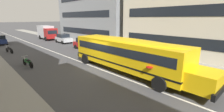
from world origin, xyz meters
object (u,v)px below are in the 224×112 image
parked_car_red_by_hydrant (85,43)px  motorcycle_by_crossing (9,50)px  parked_car_dark_blue_far_corner (0,40)px  motorcycle_near_kerb (28,62)px  box_truck (47,32)px  school_bus (126,52)px  parked_car_silver_past_driveway (63,38)px

parked_car_red_by_hydrant → motorcycle_by_crossing: bearing=-121.4°
parked_car_red_by_hydrant → parked_car_dark_blue_far_corner: size_ratio=1.00×
motorcycle_near_kerb → parked_car_dark_blue_far_corner: bearing=-7.8°
parked_car_dark_blue_far_corner → motorcycle_by_crossing: parked_car_dark_blue_far_corner is taller
parked_car_red_by_hydrant → box_truck: (-14.63, 0.08, 0.70)m
school_bus → parked_car_silver_past_driveway: school_bus is taller
school_bus → parked_car_dark_blue_far_corner: size_ratio=3.18×
parked_car_dark_blue_far_corner → motorcycle_near_kerb: bearing=-178.0°
school_bus → parked_car_dark_blue_far_corner: 24.66m
school_bus → box_truck: 25.47m
parked_car_silver_past_driveway → motorcycle_by_crossing: 9.62m
parked_car_silver_past_driveway → parked_car_red_by_hydrant: bearing=-1.2°
parked_car_red_by_hydrant → parked_car_dark_blue_far_corner: bearing=-151.1°
box_truck → parked_car_silver_past_driveway: bearing=4.2°
parked_car_red_by_hydrant → box_truck: 14.65m
parked_car_red_by_hydrant → box_truck: size_ratio=0.66×
parked_car_red_by_hydrant → school_bus: bearing=-19.1°
parked_car_dark_blue_far_corner → motorcycle_near_kerb: parked_car_dark_blue_far_corner is taller
school_bus → motorcycle_by_crossing: school_bus is taller
school_bus → parked_car_silver_past_driveway: bearing=170.1°
school_bus → box_truck: box_truck is taller
school_bus → parked_car_red_by_hydrant: bearing=164.9°
parked_car_dark_blue_far_corner → motorcycle_by_crossing: (8.75, -0.22, -0.41)m
parked_car_red_by_hydrant → parked_car_silver_past_driveway: (-7.77, 0.40, 0.00)m
box_truck → parked_car_red_by_hydrant: bearing=1.2°
motorcycle_by_crossing → box_truck: bearing=-51.9°
parked_car_red_by_hydrant → parked_car_silver_past_driveway: 7.78m
school_bus → box_truck: bearing=173.6°
parked_car_silver_past_driveway → parked_car_dark_blue_far_corner: bearing=-120.6°
motorcycle_by_crossing → parked_car_silver_past_driveway: bearing=-81.6°
parked_car_silver_past_driveway → motorcycle_by_crossing: size_ratio=1.99×
parked_car_red_by_hydrant → motorcycle_near_kerb: parked_car_red_by_hydrant is taller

